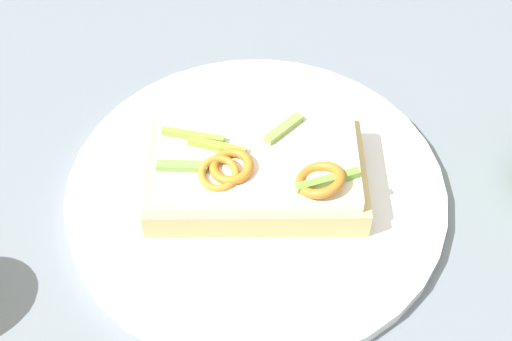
% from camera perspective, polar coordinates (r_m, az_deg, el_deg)
% --- Properties ---
extents(ground_plane, '(2.00, 2.00, 0.00)m').
position_cam_1_polar(ground_plane, '(0.59, -0.00, -1.97)').
color(ground_plane, slate).
rests_on(ground_plane, ground).
extents(plate, '(0.31, 0.31, 0.01)m').
position_cam_1_polar(plate, '(0.59, -0.00, -1.62)').
color(plate, white).
rests_on(plate, ground_plane).
extents(sandwich, '(0.19, 0.14, 0.05)m').
position_cam_1_polar(sandwich, '(0.57, 0.02, -0.13)').
color(sandwich, tan).
rests_on(sandwich, plate).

